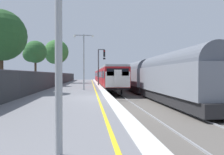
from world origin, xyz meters
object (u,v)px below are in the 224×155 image
freight_train_adjacent_track (149,76)px  platform_lamp_mid (84,57)px  background_tree_centre (56,53)px  commuter_train_at_platform (105,76)px  signal_gantry (100,63)px  background_tree_right (34,53)px  background_tree_left (0,37)px

freight_train_adjacent_track → platform_lamp_mid: bearing=-157.0°
freight_train_adjacent_track → background_tree_centre: (-13.23, 16.26, 4.19)m
commuter_train_at_platform → platform_lamp_mid: 22.36m
commuter_train_at_platform → signal_gantry: signal_gantry is taller
platform_lamp_mid → background_tree_centre: size_ratio=0.70×
background_tree_right → platform_lamp_mid: bearing=-50.2°
platform_lamp_mid → background_tree_left: size_ratio=0.81×
background_tree_centre → background_tree_right: size_ratio=1.31×
commuter_train_at_platform → background_tree_right: size_ratio=6.93×
commuter_train_at_platform → freight_train_adjacent_track: 19.17m
background_tree_centre → background_tree_right: background_tree_centre is taller
signal_gantry → background_tree_left: (-8.90, -12.91, 1.39)m
signal_gantry → background_tree_right: size_ratio=0.86×
background_tree_left → background_tree_centre: (1.15, 22.79, 0.94)m
signal_gantry → platform_lamp_mid: size_ratio=0.94×
commuter_train_at_platform → background_tree_left: size_ratio=6.12×
platform_lamp_mid → background_tree_centre: 20.42m
background_tree_left → background_tree_centre: bearing=87.1°
background_tree_left → background_tree_centre: size_ratio=0.86×
freight_train_adjacent_track → background_tree_right: bearing=161.1°
signal_gantry → commuter_train_at_platform: bearing=83.2°
freight_train_adjacent_track → background_tree_right: size_ratio=4.89×
signal_gantry → background_tree_left: 15.74m
background_tree_centre → freight_train_adjacent_track: bearing=-50.9°
commuter_train_at_platform → signal_gantry: size_ratio=8.07×
freight_train_adjacent_track → background_tree_left: 16.13m
freight_train_adjacent_track → background_tree_centre: size_ratio=3.73×
background_tree_centre → background_tree_right: (-1.14, -11.35, -1.09)m
commuter_train_at_platform → background_tree_right: (-10.37, -13.84, 3.22)m
platform_lamp_mid → background_tree_right: bearing=129.8°
freight_train_adjacent_track → platform_lamp_mid: (-7.59, -3.23, 1.90)m
signal_gantry → background_tree_centre: size_ratio=0.65×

